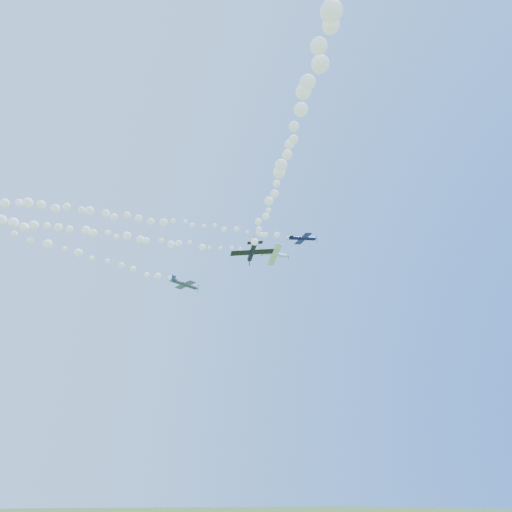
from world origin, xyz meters
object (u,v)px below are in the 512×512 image
plane_white (275,254)px  plane_grey (185,285)px  plane_navy (303,238)px  plane_black (252,252)px

plane_white → plane_grey: size_ratio=1.03×
plane_navy → plane_black: (-13.34, -3.20, -8.54)m
plane_grey → plane_navy: bearing=-51.9°
plane_navy → plane_grey: 26.08m
plane_white → plane_grey: bearing=175.7°
plane_white → plane_grey: 21.25m
plane_grey → plane_black: size_ratio=0.91×
plane_black → plane_navy: bearing=-57.8°
plane_white → plane_navy: (-0.08, -11.15, -1.92)m
plane_navy → plane_black: plane_navy is taller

